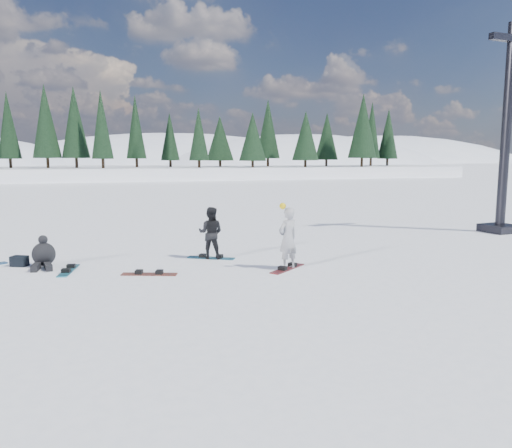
{
  "coord_description": "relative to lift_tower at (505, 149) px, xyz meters",
  "views": [
    {
      "loc": [
        -2.84,
        -13.03,
        3.25
      ],
      "look_at": [
        1.29,
        1.71,
        1.1
      ],
      "focal_mm": 35.0,
      "sensor_mm": 36.0,
      "label": 1
    }
  ],
  "objects": [
    {
      "name": "gear_bag",
      "position": [
        -18.28,
        -1.59,
        -3.29
      ],
      "size": [
        0.53,
        0.46,
        0.3
      ],
      "primitive_type": "cube",
      "rotation": [
        0.0,
        0.0,
        -0.42
      ],
      "color": "black",
      "rests_on": "ground"
    },
    {
      "name": "seated_rider",
      "position": [
        -17.58,
        -1.85,
        -3.09
      ],
      "size": [
        0.71,
        1.11,
        0.92
      ],
      "rotation": [
        0.0,
        0.0,
        0.09
      ],
      "color": "black",
      "rests_on": "ground"
    },
    {
      "name": "snowboarder_woman",
      "position": [
        -10.85,
        -4.06,
        -2.55
      ],
      "size": [
        0.76,
        0.65,
        1.92
      ],
      "rotation": [
        0.0,
        0.0,
        3.55
      ],
      "color": "#AFAFB5",
      "rests_on": "ground"
    },
    {
      "name": "snowboard_man",
      "position": [
        -12.68,
        -2.01,
        -3.43
      ],
      "size": [
        1.45,
        0.96,
        0.03
      ],
      "primitive_type": "cube",
      "rotation": [
        0.0,
        0.0,
        -0.49
      ],
      "color": "#186C88",
      "rests_on": "ground"
    },
    {
      "name": "snowboard_loose_a",
      "position": [
        -16.84,
        -2.63,
        -3.43
      ],
      "size": [
        0.51,
        1.53,
        0.03
      ],
      "primitive_type": "cube",
      "rotation": [
        0.0,
        0.0,
        1.41
      ],
      "color": "#176C83",
      "rests_on": "ground"
    },
    {
      "name": "lift_tower",
      "position": [
        0.0,
        0.0,
        0.0
      ],
      "size": [
        2.34,
        1.43,
        8.46
      ],
      "rotation": [
        0.0,
        0.0,
        0.14
      ],
      "color": "black",
      "rests_on": "ground"
    },
    {
      "name": "snowboarder_man",
      "position": [
        -12.68,
        -2.01,
        -2.63
      ],
      "size": [
        0.97,
        0.88,
        1.63
      ],
      "primitive_type": "imported",
      "rotation": [
        0.0,
        0.0,
        2.72
      ],
      "color": "black",
      "rests_on": "ground"
    },
    {
      "name": "snowboard_woman",
      "position": [
        -10.85,
        -4.06,
        -3.43
      ],
      "size": [
        1.32,
        1.19,
        0.03
      ],
      "primitive_type": "cube",
      "rotation": [
        0.0,
        0.0,
        0.71
      ],
      "color": "maroon",
      "rests_on": "ground"
    },
    {
      "name": "alpine_backdrop",
      "position": [
        -24.34,
        185.01,
        -17.42
      ],
      "size": [
        412.5,
        227.0,
        53.2
      ],
      "color": "white",
      "rests_on": "ground"
    },
    {
      "name": "ground",
      "position": [
        -12.62,
        -4.16,
        -3.44
      ],
      "size": [
        420.0,
        420.0,
        0.0
      ],
      "primitive_type": "plane",
      "color": "white",
      "rests_on": "ground"
    },
    {
      "name": "snowboard_loose_b",
      "position": [
        -14.69,
        -3.69,
        -3.43
      ],
      "size": [
        1.51,
        0.72,
        0.03
      ],
      "primitive_type": "cube",
      "rotation": [
        0.0,
        0.0,
        -0.31
      ],
      "color": "maroon",
      "rests_on": "ground"
    }
  ]
}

